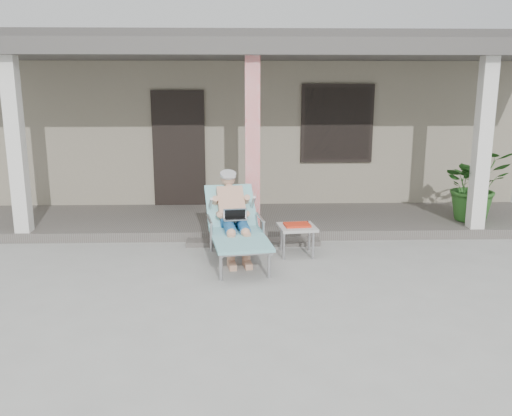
{
  "coord_description": "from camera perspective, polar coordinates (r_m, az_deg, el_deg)",
  "views": [
    {
      "loc": [
        -0.22,
        -5.97,
        2.36
      ],
      "look_at": [
        0.0,
        0.6,
        0.85
      ],
      "focal_mm": 38.0,
      "sensor_mm": 36.0,
      "label": 1
    }
  ],
  "objects": [
    {
      "name": "house",
      "position": [
        12.49,
        -0.91,
        9.76
      ],
      "size": [
        10.4,
        5.4,
        3.3
      ],
      "color": "gray",
      "rests_on": "ground"
    },
    {
      "name": "side_table",
      "position": [
        7.6,
        4.34,
        -2.18
      ],
      "size": [
        0.56,
        0.56,
        0.45
      ],
      "rotation": [
        0.0,
        0.0,
        0.12
      ],
      "color": "#B2B1AD",
      "rests_on": "ground"
    },
    {
      "name": "lounger",
      "position": [
        7.4,
        -2.28,
        0.32
      ],
      "size": [
        0.95,
        1.92,
        1.21
      ],
      "rotation": [
        0.0,
        0.0,
        0.15
      ],
      "color": "#B7B7BC",
      "rests_on": "ground"
    },
    {
      "name": "porch_step",
      "position": [
        8.16,
        -0.3,
        -3.59
      ],
      "size": [
        2.0,
        0.3,
        0.07
      ],
      "primitive_type": "cube",
      "color": "#605B56",
      "rests_on": "ground"
    },
    {
      "name": "ground",
      "position": [
        6.43,
        0.17,
        -8.62
      ],
      "size": [
        60.0,
        60.0,
        0.0
      ],
      "primitive_type": "plane",
      "color": "#9E9E99",
      "rests_on": "ground"
    },
    {
      "name": "porch_overhang",
      "position": [
        8.93,
        -0.53,
        15.69
      ],
      "size": [
        10.0,
        2.3,
        2.85
      ],
      "color": "silver",
      "rests_on": "porch_deck"
    },
    {
      "name": "potted_palm",
      "position": [
        9.59,
        22.03,
        2.25
      ],
      "size": [
        1.21,
        1.1,
        1.18
      ],
      "primitive_type": "imported",
      "rotation": [
        0.0,
        0.0,
        0.19
      ],
      "color": "#26591E",
      "rests_on": "porch_deck"
    },
    {
      "name": "porch_deck",
      "position": [
        9.26,
        -0.5,
        -1.35
      ],
      "size": [
        10.0,
        2.0,
        0.15
      ],
      "primitive_type": "cube",
      "color": "#605B56",
      "rests_on": "ground"
    }
  ]
}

